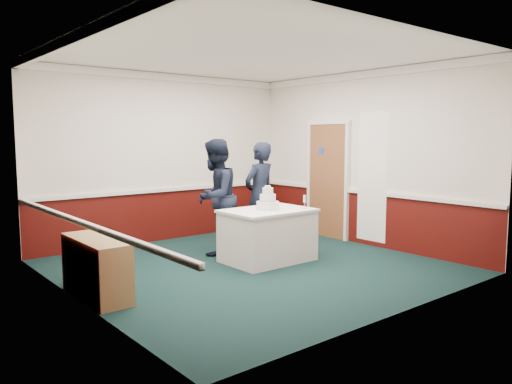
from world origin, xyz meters
TOP-DOWN VIEW (x-y plane):
  - ground at (0.00, 0.00)m, footprint 5.00×5.00m
  - room_shell at (0.08, 0.61)m, footprint 5.00×5.00m
  - sideboard at (-2.28, 0.07)m, footprint 0.41×1.20m
  - cake_table at (0.40, 0.11)m, footprint 1.32×0.92m
  - wedding_cake at (0.40, 0.11)m, footprint 0.35×0.35m
  - cake_knife at (0.37, -0.09)m, footprint 0.06×0.22m
  - champagne_flute at (0.90, -0.17)m, footprint 0.05×0.05m
  - person_man at (0.06, 1.00)m, footprint 1.13×1.06m
  - person_woman at (0.90, 0.91)m, footprint 0.71×0.52m

SIDE VIEW (x-z plane):
  - ground at x=0.00m, z-range 0.00..0.00m
  - sideboard at x=-2.28m, z-range 0.00..0.70m
  - cake_table at x=0.40m, z-range 0.01..0.80m
  - cake_knife at x=0.37m, z-range 0.79..0.79m
  - person_woman at x=0.90m, z-range 0.00..1.79m
  - wedding_cake at x=0.40m, z-range 0.72..1.08m
  - person_man at x=0.06m, z-range 0.00..1.85m
  - champagne_flute at x=0.90m, z-range 0.83..1.03m
  - room_shell at x=0.08m, z-range 0.47..3.47m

